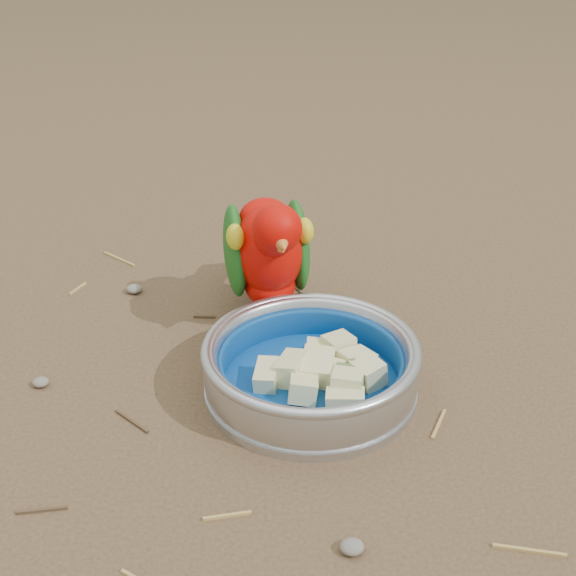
{
  "coord_description": "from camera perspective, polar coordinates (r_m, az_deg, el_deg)",
  "views": [
    {
      "loc": [
        -0.06,
        -0.67,
        0.52
      ],
      "look_at": [
        -0.03,
        0.13,
        0.08
      ],
      "focal_mm": 50.0,
      "sensor_mm": 36.0,
      "label": 1
    }
  ],
  "objects": [
    {
      "name": "fruit_wedges",
      "position": [
        0.87,
        1.64,
        -5.77
      ],
      "size": [
        0.14,
        0.14,
        0.03
      ],
      "primitive_type": null,
      "color": "beige",
      "rests_on": "food_bowl"
    },
    {
      "name": "ground",
      "position": [
        0.85,
        2.36,
        -9.07
      ],
      "size": [
        60.0,
        60.0,
        0.0
      ],
      "primitive_type": "plane",
      "color": "brown"
    },
    {
      "name": "bowl_wall",
      "position": [
        0.86,
        1.65,
        -5.39
      ],
      "size": [
        0.23,
        0.23,
        0.04
      ],
      "primitive_type": null,
      "color": "#B2B2BA",
      "rests_on": "food_bowl"
    },
    {
      "name": "food_bowl",
      "position": [
        0.88,
        1.62,
        -7.01
      ],
      "size": [
        0.23,
        0.23,
        0.02
      ],
      "primitive_type": "cylinder",
      "color": "#B2B2BA",
      "rests_on": "ground"
    },
    {
      "name": "ground_debris",
      "position": [
        0.93,
        3.54,
        -5.3
      ],
      "size": [
        0.9,
        0.8,
        0.01
      ],
      "primitive_type": null,
      "color": "#AD8849",
      "rests_on": "ground"
    },
    {
      "name": "lory_parrot",
      "position": [
        0.96,
        -1.38,
        1.89
      ],
      "size": [
        0.14,
        0.23,
        0.18
      ],
      "primitive_type": null,
      "rotation": [
        0.0,
        0.0,
        -2.97
      ],
      "color": "#BB0701",
      "rests_on": "ground"
    }
  ]
}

